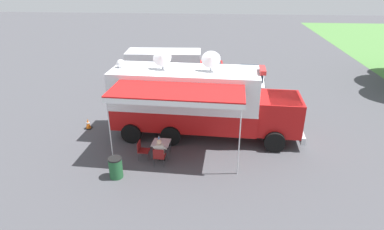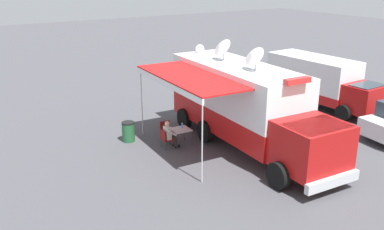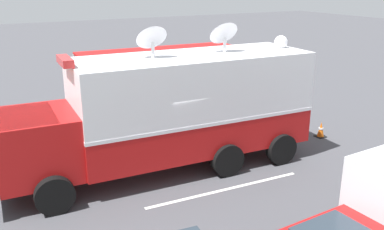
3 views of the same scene
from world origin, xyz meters
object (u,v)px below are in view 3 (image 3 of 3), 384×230
Objects in this scene: folding_chair_at_table at (173,117)px; folding_chair_beside_table at (200,118)px; water_bottle at (188,115)px; command_truck at (170,108)px; seated_responder at (175,115)px; traffic_cone at (321,130)px; folding_table at (184,119)px; trash_bin at (198,106)px.

folding_chair_at_table and folding_chair_beside_table have the same top height.
folding_chair_at_table is at bearing 9.84° from water_bottle.
command_truck reaches higher than seated_responder.
traffic_cone is at bearing -126.57° from folding_chair_at_table.
folding_table is 5.14m from traffic_cone.
water_bottle is 1.01m from folding_chair_at_table.
folding_table is at bearing 138.13° from trash_bin.
traffic_cone is (-2.82, -3.61, -0.23)m from folding_chair_beside_table.
water_bottle reaches higher than folding_table.
traffic_cone is (-3.15, -4.51, -0.37)m from seated_responder.
traffic_cone is at bearing -118.93° from water_bottle.
folding_chair_at_table is 1.50× the size of traffic_cone.
traffic_cone is (-2.54, -4.46, -0.39)m from folding_table.
water_bottle is at bearing 61.07° from traffic_cone.
folding_chair_beside_table is at bearing -44.41° from command_truck.
command_truck is 16.55× the size of traffic_cone.
command_truck is 3.52m from seated_responder.
folding_table is at bearing 60.34° from traffic_cone.
folding_chair_at_table is (0.80, 0.04, -0.16)m from folding_table.
water_bottle is (-0.14, -0.12, 0.16)m from folding_table.
folding_chair_at_table is 0.23m from seated_responder.
folding_chair_beside_table is 1.50× the size of traffic_cone.
water_bottle is at bearing -167.08° from seated_responder.
command_truck is at bearing 152.48° from folding_chair_at_table.
folding_chair_beside_table is 0.97m from seated_responder.
trash_bin is at bearing -58.92° from folding_chair_at_table.
seated_responder is (2.86, -1.58, -1.30)m from command_truck.
command_truck reaches higher than folding_chair_at_table.
seated_responder reaches higher than folding_chair_at_table.
folding_chair_at_table is at bearing 3.01° from folding_table.
trash_bin reaches higher than traffic_cone.
water_bottle is 0.90m from folding_chair_beside_table.
command_truck is at bearing 135.59° from folding_chair_beside_table.
water_bottle is 4.98m from traffic_cone.
folding_table is (2.25, -1.63, -1.27)m from command_truck.
command_truck is at bearing 141.31° from trash_bin.
folding_chair_beside_table is (0.42, -0.73, -0.32)m from water_bottle.
command_truck is 5.39m from trash_bin.
trash_bin is 1.57× the size of traffic_cone.
command_truck is 7.68× the size of seated_responder.
trash_bin is at bearing -26.65° from folding_chair_beside_table.
water_bottle is 2.47m from trash_bin.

